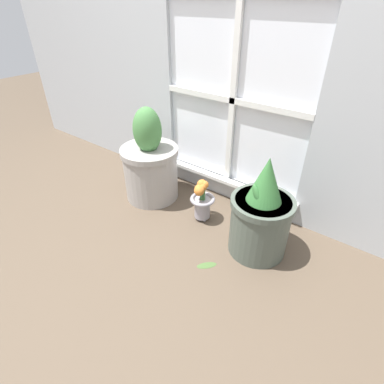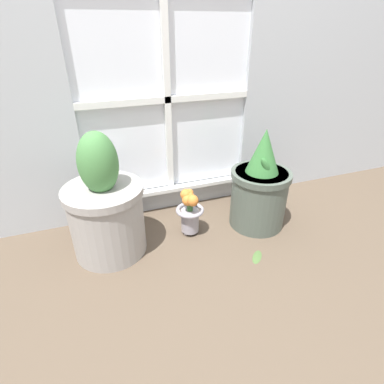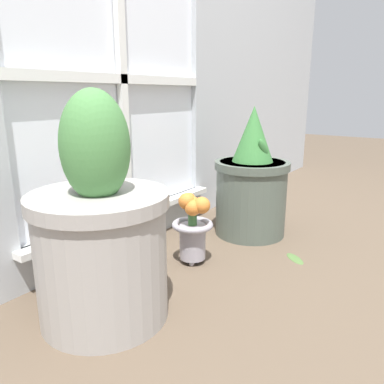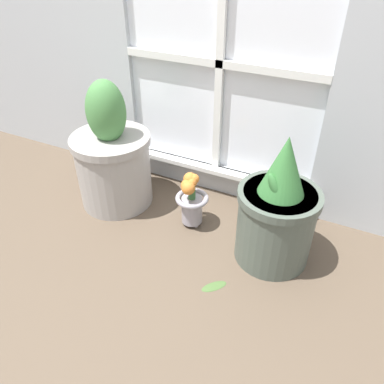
# 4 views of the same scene
# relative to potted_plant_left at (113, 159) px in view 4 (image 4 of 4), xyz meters

# --- Properties ---
(ground_plane) EXTENTS (10.00, 10.00, 0.00)m
(ground_plane) POSITION_rel_potted_plant_left_xyz_m (0.43, -0.29, -0.25)
(ground_plane) COLOR brown
(potted_plant_left) EXTENTS (0.39, 0.39, 0.65)m
(potted_plant_left) POSITION_rel_potted_plant_left_xyz_m (0.00, 0.00, 0.00)
(potted_plant_left) COLOR #9E9993
(potted_plant_left) RESTS_ON ground_plane
(potted_plant_right) EXTENTS (0.34, 0.34, 0.59)m
(potted_plant_right) POSITION_rel_potted_plant_left_xyz_m (0.85, -0.05, -0.02)
(potted_plant_right) COLOR #4C564C
(potted_plant_right) RESTS_ON ground_plane
(flower_vase) EXTENTS (0.16, 0.16, 0.28)m
(flower_vase) POSITION_rel_potted_plant_left_xyz_m (0.44, -0.01, -0.10)
(flower_vase) COLOR #99939E
(flower_vase) RESTS_ON ground_plane
(fallen_leaf) EXTENTS (0.11, 0.11, 0.01)m
(fallen_leaf) POSITION_rel_potted_plant_left_xyz_m (0.70, -0.32, -0.25)
(fallen_leaf) COLOR #476633
(fallen_leaf) RESTS_ON ground_plane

